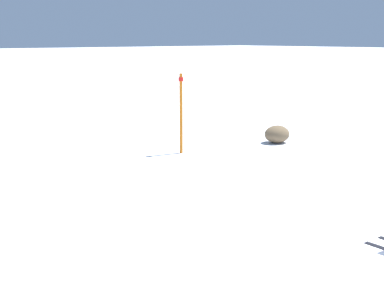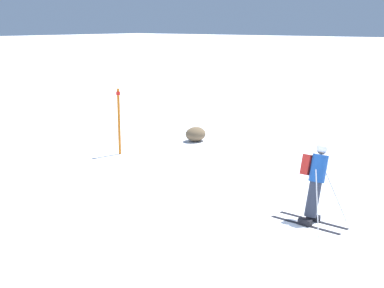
{
  "view_description": "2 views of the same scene",
  "coord_description": "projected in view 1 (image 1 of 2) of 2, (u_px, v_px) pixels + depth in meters",
  "views": [
    {
      "loc": [
        -5.65,
        -3.3,
        3.05
      ],
      "look_at": [
        1.4,
        5.0,
        0.88
      ],
      "focal_mm": 50.0,
      "sensor_mm": 36.0,
      "label": 1
    },
    {
      "loc": [
        -8.48,
        -4.72,
        4.16
      ],
      "look_at": [
        0.37,
        2.32,
        1.59
      ],
      "focal_mm": 50.0,
      "sensor_mm": 36.0,
      "label": 2
    }
  ],
  "objects": [
    {
      "name": "exposed_boulder_1",
      "position": [
        277.0,
        134.0,
        15.71
      ],
      "size": [
        0.79,
        0.67,
        0.52
      ],
      "primitive_type": "ellipsoid",
      "color": "brown",
      "rests_on": "ground"
    },
    {
      "name": "ground_plane",
      "position": [
        366.0,
        287.0,
        6.65
      ],
      "size": [
        300.0,
        300.0,
        0.0
      ],
      "primitive_type": "plane",
      "color": "white"
    },
    {
      "name": "trail_marker",
      "position": [
        181.0,
        110.0,
        14.13
      ],
      "size": [
        0.13,
        0.13,
        2.13
      ],
      "color": "orange",
      "rests_on": "ground"
    }
  ]
}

